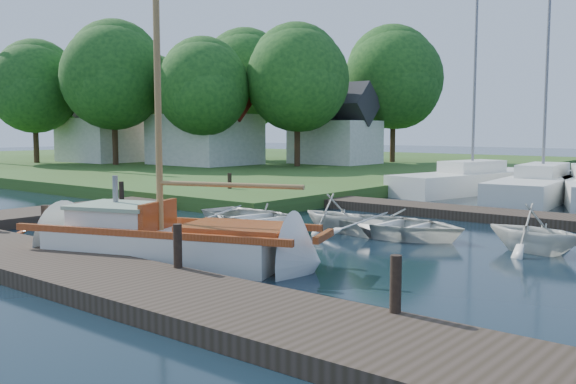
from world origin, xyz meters
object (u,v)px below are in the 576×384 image
Objects in this scene: mooring_post_3 at (396,284)px; tender_d at (535,226)px; tree_2 at (203,87)px; tree_3 at (298,78)px; sailboat at (176,246)px; house_a at (205,126)px; mooring_post_2 at (178,246)px; tree_0 at (35,87)px; mooring_post_1 at (45,223)px; tree_5 at (154,95)px; mooring_post_4 at (122,194)px; tree_7 at (394,78)px; tender_a at (253,214)px; house_c at (335,132)px; marina_boat_0 at (472,180)px; mooring_post_5 at (230,183)px; tender_c at (394,221)px; tree_4 at (246,79)px; marina_boat_1 at (542,185)px; tree_1 at (114,76)px; house_b at (104,129)px; tender_b at (334,211)px; tree_6 at (66,92)px.

mooring_post_3 is 0.34× the size of tender_d.
tree_3 is at bearing 45.00° from tree_2.
mooring_post_3 is 6.09m from sailboat.
house_a is at bearing -161.15° from tree_3.
tree_0 reaches higher than mooring_post_2.
tree_5 is (-27.00, 25.05, 4.72)m from mooring_post_1.
tree_7 is (-5.00, 26.05, 5.50)m from mooring_post_4.
house_c is (-12.18, 21.33, 2.18)m from tender_a.
tree_3 is (-11.00, 23.05, 5.11)m from mooring_post_1.
tree_7 is at bearing 55.59° from marina_boat_0.
mooring_post_2 and mooring_post_5 have the same top height.
mooring_post_2 is 6.99m from tender_c.
mooring_post_4 is at bearing 108.99° from tender_a.
tree_4 reaches higher than tender_a.
tree_3 is at bearing 18.85° from house_a.
marina_boat_1 is at bearing 56.70° from mooring_post_4.
tree_0 is at bearing 91.41° from marina_boat_1.
marina_boat_1 reaches higher than tree_5.
mooring_post_4 is at bearing -55.78° from tree_4.
house_c is at bearing 56.51° from tender_d.
mooring_post_5 is at bearing 88.98° from tender_d.
marina_boat_0 is at bearing -5.44° from house_a.
marina_boat_0 reaches higher than mooring_post_4.
house_a is (-21.97, 14.03, 2.56)m from tender_c.
tender_d is 0.28× the size of tree_0.
tree_4 is at bearing 78.69° from tree_1.
house_a is (-21.50, 21.00, 2.26)m from mooring_post_2.
mooring_post_5 is at bearing -76.64° from tree_7.
tree_1 is at bearing 74.49° from tender_a.
tree_7 is at bearing 43.49° from marina_boat_1.
tree_3 is (-15.97, 16.08, 5.41)m from tender_c.
tender_b is at bearing -23.54° from house_b.
mooring_post_1 is 0.09× the size of tree_1.
tree_0 reaches higher than mooring_post_5.
tender_b is at bearing -24.50° from mooring_post_5.
house_b reaches higher than mooring_post_4.
marina_boat_0 reaches higher than tree_0.
mooring_post_3 is 33.65m from house_c.
mooring_post_1 is 0.15× the size of house_c.
tender_b is 0.26× the size of tree_0.
tree_6 is (-41.54, 13.96, 5.03)m from tender_d.
tender_a is 21.55m from tree_2.
tender_c is at bearing -152.38° from marina_boat_0.
marina_boat_0 is 1.02× the size of marina_boat_1.
tree_5 reaches higher than tender_b.
tree_2 reaches higher than house_c.
marina_boat_0 is at bearing 75.91° from marina_boat_1.
mooring_post_1 is at bearing -51.34° from mooring_post_4.
tender_b is 12.13m from marina_boat_1.
mooring_post_1 is 31.47m from house_b.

